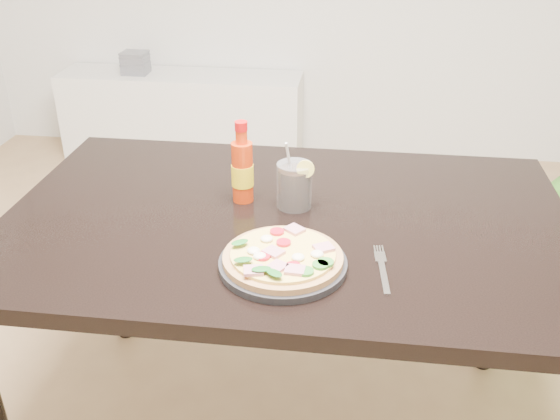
# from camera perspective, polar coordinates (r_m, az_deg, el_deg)

# --- Properties ---
(dining_table) EXTENTS (1.40, 0.90, 0.75)m
(dining_table) POSITION_cam_1_polar(r_m,az_deg,el_deg) (1.59, 0.57, -3.20)
(dining_table) COLOR black
(dining_table) RESTS_ON ground
(plate) EXTENTS (0.28, 0.28, 0.02)m
(plate) POSITION_cam_1_polar(r_m,az_deg,el_deg) (1.34, 0.26, -4.95)
(plate) COLOR black
(plate) RESTS_ON dining_table
(pizza) EXTENTS (0.26, 0.26, 0.03)m
(pizza) POSITION_cam_1_polar(r_m,az_deg,el_deg) (1.33, 0.27, -4.29)
(pizza) COLOR #B38350
(pizza) RESTS_ON plate
(hot_sauce_bottle) EXTENTS (0.06, 0.06, 0.21)m
(hot_sauce_bottle) POSITION_cam_1_polar(r_m,az_deg,el_deg) (1.59, -3.46, 3.67)
(hot_sauce_bottle) COLOR red
(hot_sauce_bottle) RESTS_ON dining_table
(cola_cup) EXTENTS (0.10, 0.09, 0.18)m
(cola_cup) POSITION_cam_1_polar(r_m,az_deg,el_deg) (1.57, 1.32, 2.18)
(cola_cup) COLOR black
(cola_cup) RESTS_ON dining_table
(fork) EXTENTS (0.03, 0.19, 0.00)m
(fork) POSITION_cam_1_polar(r_m,az_deg,el_deg) (1.36, 9.31, -5.18)
(fork) COLOR silver
(fork) RESTS_ON dining_table
(media_console) EXTENTS (1.40, 0.34, 0.50)m
(media_console) POSITION_cam_1_polar(r_m,az_deg,el_deg) (3.78, -8.88, 8.52)
(media_console) COLOR white
(media_console) RESTS_ON ground
(cd_stack) EXTENTS (0.14, 0.12, 0.13)m
(cd_stack) POSITION_cam_1_polar(r_m,az_deg,el_deg) (3.75, -13.09, 12.98)
(cd_stack) COLOR slate
(cd_stack) RESTS_ON media_console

